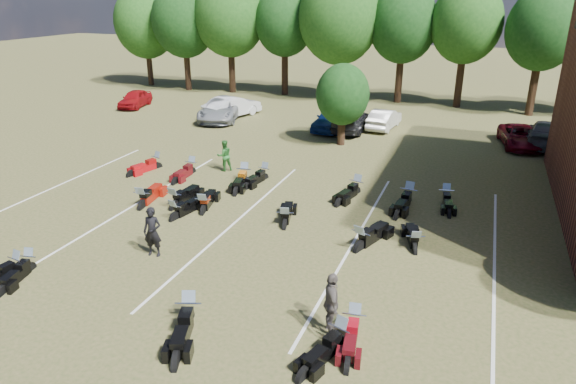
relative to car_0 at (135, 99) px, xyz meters
The scene contains 34 objects.
ground 28.76m from the car_0, 44.32° to the right, with size 160.00×160.00×0.00m, color brown.
car_0 is the anchor object (origin of this frame).
car_1 8.98m from the car_0, ahead, with size 1.67×4.80×1.58m, color silver.
car_2 8.77m from the car_0, ahead, with size 2.57×5.57×1.55m, color gray.
car_3 18.29m from the car_0, ahead, with size 2.11×5.18×1.50m, color black.
car_4 17.10m from the car_0, ahead, with size 1.83×4.56×1.55m, color navy.
car_5 20.28m from the car_0, ahead, with size 1.42×4.08×1.34m, color beige.
car_6 28.91m from the car_0, ahead, with size 2.10×4.56×1.27m, color #550411.
car_7 30.34m from the car_0, ahead, with size 2.18×5.36×1.55m, color #37383C.
person_black 26.27m from the car_0, 52.18° to the right, with size 0.67×0.44×1.84m, color black.
person_green 18.26m from the car_0, 39.16° to the right, with size 0.80×0.63×1.66m, color #286927.
person_grey 32.59m from the car_0, 44.33° to the right, with size 1.08×0.45×1.84m, color #57504B.
motorcycle_1 26.52m from the car_0, 61.15° to the right, with size 0.65×2.04×1.14m, color black, non-canonical shape.
motorcycle_2 26.68m from the car_0, 61.93° to the right, with size 0.66×2.08×1.16m, color black, non-canonical shape.
motorcycle_3 30.74m from the car_0, 50.84° to the right, with size 0.78×2.44×1.36m, color black, non-canonical shape.
motorcycle_4 33.25m from the car_0, 44.54° to the right, with size 0.69×2.17×1.21m, color black, non-canonical shape.
motorcycle_6 32.88m from the car_0, 43.32° to the right, with size 0.68×2.13×1.19m, color #44090E, non-canonical shape.
motorcycle_7 21.70m from the car_0, 52.86° to the right, with size 0.80×2.50×1.40m, color maroon, non-canonical shape.
motorcycle_8 23.12m from the car_0, 46.66° to the right, with size 0.73×2.29×1.28m, color black, non-canonical shape.
motorcycle_9 22.20m from the car_0, 49.34° to the right, with size 0.79×2.48×1.38m, color black, non-canonical shape.
motorcycle_10 23.38m from the car_0, 49.73° to the right, with size 0.72×2.26×1.26m, color black, non-canonical shape.
motorcycle_11 25.91m from the car_0, 40.68° to the right, with size 0.73×2.28×1.27m, color black, non-canonical shape.
motorcycle_12 30.16m from the car_0, 34.59° to the right, with size 0.70×2.19×1.22m, color black, non-canonical shape.
motorcycle_13 28.99m from the car_0, 37.69° to the right, with size 0.80×2.53×1.41m, color black, non-canonical shape.
motorcycle_14 17.91m from the car_0, 44.58° to the right, with size 0.71×2.24×1.25m, color #510B10, non-canonical shape.
motorcycle_15 16.38m from the car_0, 49.81° to the right, with size 0.72×2.26×1.26m, color #9E0B0F, non-canonical shape.
motorcycle_16 20.56m from the car_0, 35.92° to the right, with size 0.70×2.19×1.22m, color black, non-canonical shape.
motorcycle_17 20.31m from the car_0, 38.69° to the right, with size 0.77×2.42×1.35m, color black, non-canonical shape.
motorcycle_18 24.76m from the car_0, 29.89° to the right, with size 0.74×2.32×1.30m, color black, non-canonical shape.
motorcycle_19 27.03m from the car_0, 27.82° to the right, with size 0.78×2.46×1.37m, color black, non-canonical shape.
motorcycle_20 28.11m from the car_0, 25.04° to the right, with size 0.68×2.14×1.19m, color black, non-canonical shape.
tree_line 22.23m from the car_0, 24.47° to the left, with size 56.00×6.00×9.79m.
young_tree_midfield 19.29m from the car_0, 13.88° to the right, with size 3.20×3.20×4.70m.
parking_lines 24.52m from the car_0, 44.20° to the right, with size 20.10×14.00×0.01m.
Camera 1 is at (5.88, -14.25, 8.91)m, focal length 32.00 mm.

